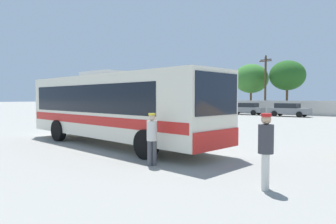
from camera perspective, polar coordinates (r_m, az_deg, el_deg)
The scene contains 13 objects.
ground_plane at distance 23.00m, azimuth 9.51°, elevation -2.72°, with size 300.00×300.00×0.00m, color gray.
perimeter_wall at distance 40.75m, azimuth 23.94°, elevation 0.67°, with size 80.00×0.30×1.77m, color beige.
coach_bus_cream_red at distance 14.27m, azimuth -9.99°, elevation 1.24°, with size 11.31×3.18×3.37m.
attendant_by_bus_door at distance 9.76m, azimuth -2.98°, elevation -4.43°, with size 0.46×0.46×1.66m.
passenger_waiting_on_apron at distance 7.56m, azimuth 17.61°, elevation -6.09°, with size 0.44×0.44×1.78m.
parked_car_leftmost_white at distance 42.90m, azimuth 5.42°, elevation 0.87°, with size 4.42×2.17×1.53m.
parked_car_second_grey at distance 40.18m, azimuth 14.19°, elevation 0.65°, with size 4.60×2.25×1.47m.
parked_car_third_grey at distance 37.66m, azimuth 21.40°, elevation 0.44°, with size 4.45×2.00×1.50m.
utility_pole_near at distance 45.84m, azimuth 17.50°, elevation 5.02°, with size 1.80×0.24×7.88m.
utility_pole_far at distance 46.48m, azimuth 17.57°, elevation 5.16°, with size 1.79×0.48×8.15m.
roadside_tree_left at distance 53.09m, azimuth 2.61°, elevation 4.28°, with size 3.87×3.87×5.29m.
roadside_tree_midleft at distance 50.52m, azimuth 15.09°, elevation 5.97°, with size 5.36×5.36×7.41m.
roadside_tree_midright at distance 47.29m, azimuth 21.17°, elevation 6.31°, with size 4.97×4.97×7.42m.
Camera 1 is at (11.96, -9.53, 2.15)m, focal length 33.01 mm.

